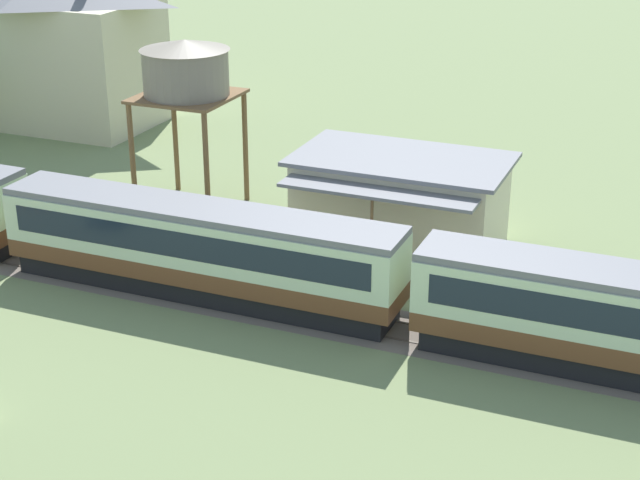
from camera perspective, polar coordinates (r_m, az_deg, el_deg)
name	(u,v)px	position (r m, az deg, el deg)	size (l,w,h in m)	color
passenger_train	(417,283)	(38.85, 5.67, -2.51)	(75.62, 2.93, 4.10)	brown
railway_track	(383,328)	(40.23, 3.70, -5.12)	(137.84, 3.60, 0.04)	#665B51
station_building	(400,201)	(47.29, 4.70, 2.26)	(10.20, 7.32, 4.51)	beige
station_house_grey_roof	(61,43)	(69.58, -14.85, 11.02)	(13.29, 8.51, 10.72)	beige
water_tower	(186,71)	(51.12, -7.82, 9.69)	(4.83, 4.83, 9.04)	brown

